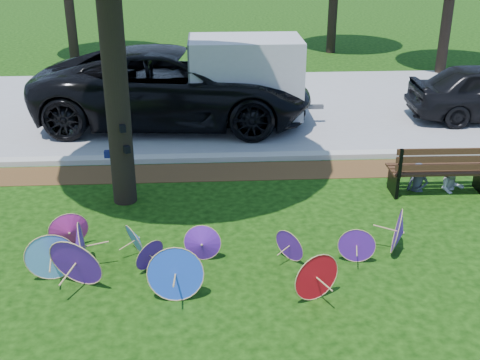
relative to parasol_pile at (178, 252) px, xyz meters
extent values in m
plane|color=black|center=(0.52, -0.56, -0.37)|extent=(90.00, 90.00, 0.00)
cube|color=#472D16|center=(0.52, 3.94, -0.36)|extent=(90.00, 1.00, 0.01)
cube|color=#B7B5AD|center=(0.52, 4.64, -0.31)|extent=(90.00, 0.30, 0.12)
cube|color=gray|center=(0.52, 8.79, -0.36)|extent=(90.00, 8.00, 0.01)
cylinder|color=black|center=(-1.11, 2.64, 2.45)|extent=(0.44, 0.44, 5.63)
cone|color=#621FB4|center=(3.54, 0.44, 0.01)|extent=(0.45, 0.78, 0.76)
cone|color=blue|center=(-0.01, -0.61, 0.04)|extent=(0.82, 0.26, 0.82)
cone|color=red|center=(1.95, -0.76, 0.00)|extent=(0.71, 0.41, 0.74)
cone|color=#621FB4|center=(0.36, 0.35, -0.07)|extent=(0.61, 0.21, 0.60)
cone|color=#621FB4|center=(-1.43, -0.26, 0.07)|extent=(0.93, 0.66, 0.87)
cone|color=#621FB4|center=(-0.46, 0.14, -0.09)|extent=(0.53, 0.54, 0.55)
cone|color=#D92998|center=(-1.80, 0.85, -0.04)|extent=(0.69, 0.42, 0.66)
cone|color=#621FB4|center=(1.76, 0.27, -0.09)|extent=(0.51, 0.54, 0.57)
cone|color=#5A9DE5|center=(-1.87, -0.02, 0.02)|extent=(0.79, 0.26, 0.78)
cone|color=#621FB4|center=(-1.51, 0.20, 0.02)|extent=(0.33, 0.80, 0.79)
cone|color=#5A9DE5|center=(-0.68, 0.59, -0.08)|extent=(0.50, 0.62, 0.57)
cone|color=#621FB4|center=(2.78, 0.19, -0.07)|extent=(0.60, 0.22, 0.59)
imported|color=black|center=(-0.34, 7.39, 0.62)|extent=(7.31, 3.79, 1.97)
cube|color=silver|center=(1.50, 7.15, 0.91)|extent=(2.80, 1.78, 2.55)
imported|color=#3B4051|center=(4.63, 2.76, 0.19)|extent=(0.48, 0.40, 1.11)
imported|color=silver|center=(5.33, 2.76, 0.15)|extent=(0.50, 0.39, 1.03)
camera|label=1|loc=(0.48, -7.90, 4.62)|focal=45.00mm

